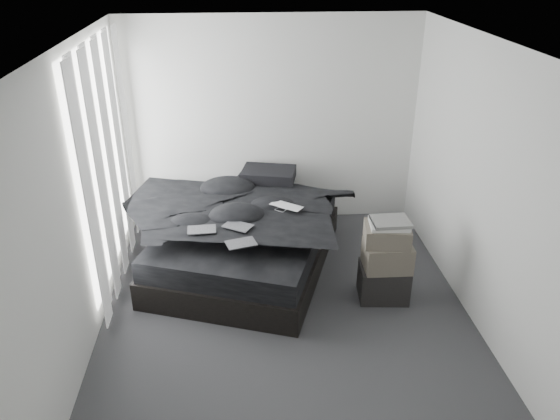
{
  "coord_description": "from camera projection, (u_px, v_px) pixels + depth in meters",
  "views": [
    {
      "loc": [
        -0.41,
        -4.39,
        3.33
      ],
      "look_at": [
        0.0,
        0.8,
        0.75
      ],
      "focal_mm": 35.0,
      "sensor_mm": 36.0,
      "label": 1
    }
  ],
  "objects": [
    {
      "name": "mattress",
      "position": [
        246.0,
        232.0,
        6.06
      ],
      "size": [
        2.25,
        2.59,
        0.24
      ],
      "primitive_type": "cube",
      "rotation": [
        0.0,
        0.0,
        -0.33
      ],
      "color": "black",
      "rests_on": "bed"
    },
    {
      "name": "box_lower",
      "position": [
        383.0,
        282.0,
        5.6
      ],
      "size": [
        0.52,
        0.43,
        0.36
      ],
      "primitive_type": "cube",
      "rotation": [
        0.0,
        0.0,
        -0.09
      ],
      "color": "black",
      "rests_on": "floor"
    },
    {
      "name": "comic_a",
      "position": [
        201.0,
        222.0,
        5.43
      ],
      "size": [
        0.29,
        0.2,
        0.01
      ],
      "primitive_type": "cube",
      "rotation": [
        0.0,
        0.0,
        0.05
      ],
      "color": "black",
      "rests_on": "duvet"
    },
    {
      "name": "curtain_left",
      "position": [
        110.0,
        165.0,
        5.54
      ],
      "size": [
        0.06,
        2.12,
        2.48
      ],
      "primitive_type": "cube",
      "color": "white",
      "rests_on": "wall_left"
    },
    {
      "name": "wall_left",
      "position": [
        81.0,
        201.0,
        4.73
      ],
      "size": [
        0.01,
        4.2,
        2.6
      ],
      "primitive_type": "cube",
      "color": "silver",
      "rests_on": "ground"
    },
    {
      "name": "papers",
      "position": [
        181.0,
        212.0,
        6.09
      ],
      "size": [
        0.28,
        0.24,
        0.01
      ],
      "primitive_type": "cube",
      "rotation": [
        0.0,
        0.0,
        0.34
      ],
      "color": "white",
      "rests_on": "side_stand"
    },
    {
      "name": "floor",
      "position": [
        286.0,
        313.0,
        5.43
      ],
      "size": [
        3.6,
        4.2,
        0.01
      ],
      "primitive_type": "cube",
      "color": "#373739",
      "rests_on": "ground"
    },
    {
      "name": "ceiling",
      "position": [
        288.0,
        44.0,
        4.28
      ],
      "size": [
        3.6,
        4.2,
        0.01
      ],
      "primitive_type": "cube",
      "color": "white",
      "rests_on": "ground"
    },
    {
      "name": "box_upper",
      "position": [
        387.0,
        234.0,
        5.36
      ],
      "size": [
        0.48,
        0.41,
        0.19
      ],
      "primitive_type": "cube",
      "rotation": [
        0.0,
        0.0,
        -0.14
      ],
      "color": "#5B5348",
      "rests_on": "box_mid"
    },
    {
      "name": "wall_right",
      "position": [
        483.0,
        188.0,
        4.98
      ],
      "size": [
        0.01,
        4.2,
        2.6
      ],
      "primitive_type": "cube",
      "color": "silver",
      "rests_on": "ground"
    },
    {
      "name": "duvet",
      "position": [
        244.0,
        214.0,
        5.9
      ],
      "size": [
        2.19,
        2.35,
        0.26
      ],
      "primitive_type": "imported",
      "rotation": [
        0.0,
        0.0,
        -0.33
      ],
      "color": "black",
      "rests_on": "mattress"
    },
    {
      "name": "laptop",
      "position": [
        284.0,
        202.0,
        5.84
      ],
      "size": [
        0.43,
        0.4,
        0.03
      ],
      "primitive_type": "imported",
      "rotation": [
        0.0,
        0.0,
        -0.65
      ],
      "color": "silver",
      "rests_on": "duvet"
    },
    {
      "name": "side_stand",
      "position": [
        183.0,
        236.0,
        6.23
      ],
      "size": [
        0.37,
        0.37,
        0.6
      ],
      "primitive_type": "cylinder",
      "rotation": [
        0.0,
        0.0,
        0.16
      ],
      "color": "black",
      "rests_on": "floor"
    },
    {
      "name": "comic_c",
      "position": [
        241.0,
        235.0,
        5.18
      ],
      "size": [
        0.32,
        0.26,
        0.01
      ],
      "primitive_type": "cube",
      "rotation": [
        0.0,
        0.0,
        0.28
      ],
      "color": "black",
      "rests_on": "duvet"
    },
    {
      "name": "pillow_lower",
      "position": [
        263.0,
        185.0,
        6.74
      ],
      "size": [
        0.79,
        0.65,
        0.15
      ],
      "primitive_type": "cube",
      "rotation": [
        0.0,
        0.0,
        -0.33
      ],
      "color": "black",
      "rests_on": "mattress"
    },
    {
      "name": "art_book_snake",
      "position": [
        391.0,
        221.0,
        5.28
      ],
      "size": [
        0.37,
        0.29,
        0.03
      ],
      "primitive_type": "cube",
      "rotation": [
        0.0,
        0.0,
        0.01
      ],
      "color": "silver",
      "rests_on": "art_book_white"
    },
    {
      "name": "floor_books",
      "position": [
        162.0,
        260.0,
        6.17
      ],
      "size": [
        0.21,
        0.26,
        0.16
      ],
      "primitive_type": "cube",
      "rotation": [
        0.0,
        0.0,
        -0.26
      ],
      "color": "black",
      "rests_on": "floor"
    },
    {
      "name": "wall_back",
      "position": [
        272.0,
        124.0,
        6.73
      ],
      "size": [
        3.6,
        0.01,
        2.6
      ],
      "primitive_type": "cube",
      "color": "silver",
      "rests_on": "ground"
    },
    {
      "name": "bed",
      "position": [
        247.0,
        253.0,
        6.18
      ],
      "size": [
        2.34,
        2.67,
        0.3
      ],
      "primitive_type": "cube",
      "rotation": [
        0.0,
        0.0,
        -0.33
      ],
      "color": "black",
      "rests_on": "floor"
    },
    {
      "name": "wall_front",
      "position": [
        322.0,
        355.0,
        2.98
      ],
      "size": [
        3.6,
        0.01,
        2.6
      ],
      "primitive_type": "cube",
      "color": "silver",
      "rests_on": "ground"
    },
    {
      "name": "box_mid",
      "position": [
        387.0,
        256.0,
        5.45
      ],
      "size": [
        0.47,
        0.37,
        0.28
      ],
      "primitive_type": "cube",
      "rotation": [
        0.0,
        0.0,
        -0.02
      ],
      "color": "#5B5348",
      "rests_on": "box_lower"
    },
    {
      "name": "art_book_white",
      "position": [
        389.0,
        224.0,
        5.31
      ],
      "size": [
        0.4,
        0.33,
        0.04
      ],
      "primitive_type": "cube",
      "rotation": [
        0.0,
        0.0,
        -0.09
      ],
      "color": "silver",
      "rests_on": "box_upper"
    },
    {
      "name": "comic_b",
      "position": [
        237.0,
        218.0,
        5.5
      ],
      "size": [
        0.34,
        0.3,
        0.01
      ],
      "primitive_type": "cube",
      "rotation": [
        0.0,
        0.0,
        -0.54
      ],
      "color": "black",
      "rests_on": "duvet"
    },
    {
      "name": "pillow_upper",
      "position": [
        269.0,
        175.0,
        6.64
      ],
      "size": [
        0.71,
        0.57,
        0.14
      ],
      "primitive_type": "cube",
      "rotation": [
        0.0,
        0.0,
        -0.23
      ],
      "color": "black",
      "rests_on": "pillow_lower"
    },
    {
      "name": "window_left",
      "position": [
        104.0,
        159.0,
        5.51
      ],
      "size": [
        0.02,
        2.0,
        2.3
      ],
      "primitive_type": "cube",
      "color": "white",
      "rests_on": "wall_left"
    }
  ]
}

